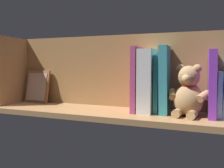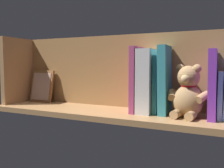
% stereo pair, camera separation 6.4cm
% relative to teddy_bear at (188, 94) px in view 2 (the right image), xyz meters
% --- Properties ---
extents(ground_plane, '(1.06, 0.25, 0.02)m').
position_rel_teddy_bear_xyz_m(ground_plane, '(0.29, 0.01, -0.09)').
color(ground_plane, '#A87A4C').
extents(shelf_back_panel, '(1.06, 0.02, 0.31)m').
position_rel_teddy_bear_xyz_m(shelf_back_panel, '(0.29, -0.09, 0.07)').
color(shelf_back_panel, '#9E7041').
rests_on(shelf_back_panel, ground_plane).
extents(shelf_side_divider, '(0.02, 0.19, 0.31)m').
position_rel_teddy_bear_xyz_m(shelf_side_divider, '(0.80, 0.01, 0.07)').
color(shelf_side_divider, '#A87A4C').
rests_on(shelf_side_divider, ground_plane).
extents(book_2, '(0.02, 0.10, 0.16)m').
position_rel_teddy_bear_xyz_m(book_2, '(-0.10, -0.03, -0.00)').
color(book_2, silver).
rests_on(book_2, ground_plane).
extents(book_3, '(0.03, 0.14, 0.24)m').
position_rel_teddy_bear_xyz_m(book_3, '(-0.08, -0.01, 0.04)').
color(book_3, purple).
rests_on(book_3, ground_plane).
extents(teddy_bear, '(0.15, 0.13, 0.19)m').
position_rel_teddy_bear_xyz_m(teddy_bear, '(0.00, 0.00, 0.00)').
color(teddy_bear, tan).
rests_on(teddy_bear, ground_plane).
extents(book_4, '(0.04, 0.12, 0.26)m').
position_rel_teddy_bear_xyz_m(book_4, '(0.09, -0.02, 0.05)').
color(book_4, teal).
rests_on(book_4, ground_plane).
extents(book_5, '(0.02, 0.11, 0.22)m').
position_rel_teddy_bear_xyz_m(book_5, '(0.11, -0.03, 0.03)').
color(book_5, teal).
rests_on(book_5, ground_plane).
extents(dictionary_thick_white, '(0.05, 0.13, 0.24)m').
position_rel_teddy_bear_xyz_m(dictionary_thick_white, '(0.15, -0.02, 0.04)').
color(dictionary_thick_white, silver).
rests_on(dictionary_thick_white, ground_plane).
extents(book_6, '(0.02, 0.13, 0.26)m').
position_rel_teddy_bear_xyz_m(book_6, '(0.20, -0.02, 0.04)').
color(book_6, '#B23F72').
rests_on(book_6, ground_plane).
extents(picture_frame_leaning, '(0.13, 0.05, 0.16)m').
position_rel_teddy_bear_xyz_m(picture_frame_leaning, '(0.71, -0.06, -0.00)').
color(picture_frame_leaning, brown).
rests_on(picture_frame_leaning, ground_plane).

